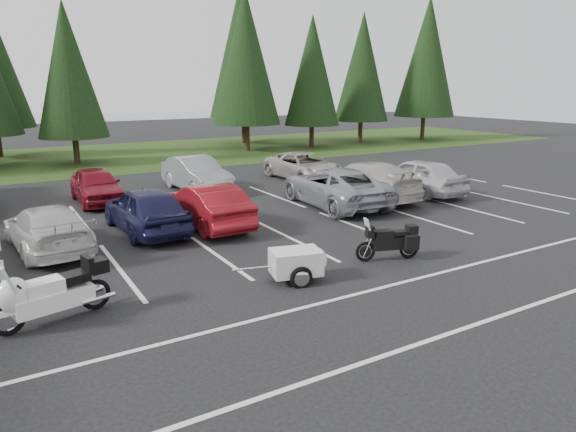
% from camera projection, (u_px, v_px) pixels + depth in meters
% --- Properties ---
extents(ground, '(120.00, 120.00, 0.00)m').
position_uv_depth(ground, '(212.00, 267.00, 13.87)').
color(ground, black).
rests_on(ground, ground).
extents(grass_strip, '(80.00, 16.00, 0.01)m').
position_uv_depth(grass_strip, '(72.00, 159.00, 33.87)').
color(grass_strip, '#1E3912').
rests_on(grass_strip, ground).
extents(lake_water, '(70.00, 50.00, 0.02)m').
position_uv_depth(lake_water, '(66.00, 126.00, 61.67)').
color(lake_water, slate).
rests_on(lake_water, ground).
extents(stall_markings, '(32.00, 16.00, 0.01)m').
position_uv_depth(stall_markings, '(186.00, 247.00, 15.54)').
color(stall_markings, silver).
rests_on(stall_markings, ground).
extents(conifer_5, '(4.14, 4.14, 9.63)m').
position_uv_depth(conifer_5, '(68.00, 70.00, 30.47)').
color(conifer_5, '#332316').
rests_on(conifer_5, ground).
extents(conifer_6, '(4.93, 4.93, 11.48)m').
position_uv_depth(conifer_6, '(246.00, 57.00, 36.54)').
color(conifer_6, '#332316').
rests_on(conifer_6, ground).
extents(conifer_7, '(4.27, 4.27, 9.94)m').
position_uv_depth(conifer_7, '(312.00, 71.00, 39.24)').
color(conifer_7, '#332316').
rests_on(conifer_7, ground).
extents(conifer_8, '(4.53, 4.53, 10.56)m').
position_uv_depth(conifer_8, '(362.00, 67.00, 42.53)').
color(conifer_8, '#332316').
rests_on(conifer_8, ground).
extents(conifer_9, '(5.19, 5.19, 12.10)m').
position_uv_depth(conifer_9, '(427.00, 57.00, 44.19)').
color(conifer_9, '#332316').
rests_on(conifer_9, ground).
extents(conifer_back_c, '(5.50, 5.50, 12.81)m').
position_uv_depth(conifer_back_c, '(242.00, 50.00, 41.25)').
color(conifer_back_c, '#332316').
rests_on(conifer_back_c, ground).
extents(car_near_3, '(2.35, 4.80, 1.34)m').
position_uv_depth(car_near_3, '(47.00, 228.00, 15.13)').
color(car_near_3, beige).
rests_on(car_near_3, ground).
extents(car_near_4, '(2.08, 4.67, 1.56)m').
position_uv_depth(car_near_4, '(146.00, 209.00, 16.98)').
color(car_near_4, '#17173A').
rests_on(car_near_4, ground).
extents(car_near_5, '(1.64, 4.56, 1.50)m').
position_uv_depth(car_near_5, '(208.00, 205.00, 17.66)').
color(car_near_5, maroon).
rests_on(car_near_5, ground).
extents(car_near_6, '(3.03, 5.77, 1.55)m').
position_uv_depth(car_near_6, '(335.00, 187.00, 20.75)').
color(car_near_6, gray).
rests_on(car_near_6, ground).
extents(car_near_7, '(2.38, 5.58, 1.60)m').
position_uv_depth(car_near_7, '(365.00, 180.00, 22.00)').
color(car_near_7, '#B8B1A8').
rests_on(car_near_7, ground).
extents(car_near_8, '(2.04, 4.78, 1.61)m').
position_uv_depth(car_near_8, '(417.00, 176.00, 23.02)').
color(car_near_8, '#BBBAC0').
rests_on(car_near_8, ground).
extents(car_far_2, '(1.72, 4.25, 1.45)m').
position_uv_depth(car_far_2, '(96.00, 185.00, 21.27)').
color(car_far_2, maroon).
rests_on(car_far_2, ground).
extents(car_far_3, '(1.97, 4.83, 1.56)m').
position_uv_depth(car_far_3, '(197.00, 174.00, 23.59)').
color(car_far_3, gray).
rests_on(car_far_3, ground).
extents(car_far_4, '(2.45, 5.07, 1.39)m').
position_uv_depth(car_far_4, '(304.00, 166.00, 26.40)').
color(car_far_4, '#A7A099').
rests_on(car_far_4, ground).
extents(touring_motorcycle, '(2.81, 1.43, 1.49)m').
position_uv_depth(touring_motorcycle, '(52.00, 288.00, 10.48)').
color(touring_motorcycle, white).
rests_on(touring_motorcycle, ground).
extents(cargo_trailer, '(1.97, 1.41, 0.82)m').
position_uv_depth(cargo_trailer, '(296.00, 265.00, 12.78)').
color(cargo_trailer, silver).
rests_on(cargo_trailer, ground).
extents(adventure_motorcycle, '(2.19, 1.33, 1.26)m').
position_uv_depth(adventure_motorcycle, '(388.00, 238.00, 14.27)').
color(adventure_motorcycle, black).
rests_on(adventure_motorcycle, ground).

